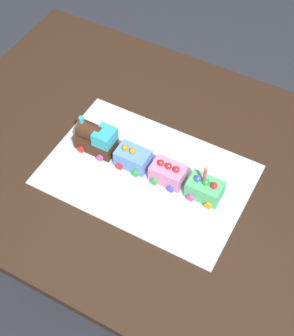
% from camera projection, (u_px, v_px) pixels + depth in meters
% --- Properties ---
extents(ground_plane, '(8.00, 8.00, 0.00)m').
position_uv_depth(ground_plane, '(148.00, 271.00, 2.15)').
color(ground_plane, '#2D3038').
extents(dining_table, '(1.40, 1.00, 0.74)m').
position_uv_depth(dining_table, '(148.00, 182.00, 1.65)').
color(dining_table, '#382316').
rests_on(dining_table, ground).
extents(cake_board, '(0.60, 0.40, 0.00)m').
position_uv_depth(cake_board, '(147.00, 175.00, 1.53)').
color(cake_board, silver).
rests_on(cake_board, dining_table).
extents(cake_locomotive, '(0.14, 0.08, 0.12)m').
position_uv_depth(cake_locomotive, '(96.00, 138.00, 1.56)').
color(cake_locomotive, '#472816').
rests_on(cake_locomotive, cake_board).
extents(cake_car_caboose_sky_blue, '(0.10, 0.08, 0.07)m').
position_uv_depth(cake_car_caboose_sky_blue, '(133.00, 158.00, 1.53)').
color(cake_car_caboose_sky_blue, '#669EEA').
rests_on(cake_car_caboose_sky_blue, cake_board).
extents(cake_car_flatbed_bubblegum, '(0.10, 0.08, 0.07)m').
position_uv_depth(cake_car_flatbed_bubblegum, '(168.00, 173.00, 1.50)').
color(cake_car_flatbed_bubblegum, pink).
rests_on(cake_car_flatbed_bubblegum, cake_board).
extents(cake_car_gondola_mint_green, '(0.10, 0.08, 0.07)m').
position_uv_depth(cake_car_gondola_mint_green, '(205.00, 189.00, 1.46)').
color(cake_car_gondola_mint_green, '#59CC7A').
rests_on(cake_car_gondola_mint_green, cake_board).
extents(birthday_candle, '(0.01, 0.01, 0.06)m').
position_uv_depth(birthday_candle, '(205.00, 173.00, 1.41)').
color(birthday_candle, '#F24C59').
rests_on(birthday_candle, cake_car_gondola_mint_green).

